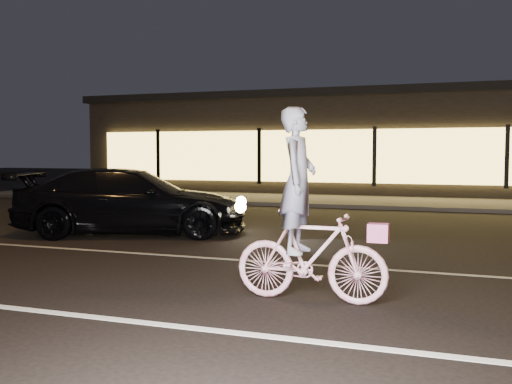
% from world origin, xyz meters
% --- Properties ---
extents(ground, '(90.00, 90.00, 0.00)m').
position_xyz_m(ground, '(0.00, 0.00, 0.00)').
color(ground, black).
rests_on(ground, ground).
extents(lane_stripe_near, '(60.00, 0.12, 0.01)m').
position_xyz_m(lane_stripe_near, '(0.00, -1.50, 0.00)').
color(lane_stripe_near, silver).
rests_on(lane_stripe_near, ground).
extents(lane_stripe_far, '(60.00, 0.10, 0.01)m').
position_xyz_m(lane_stripe_far, '(0.00, 2.00, 0.00)').
color(lane_stripe_far, gray).
rests_on(lane_stripe_far, ground).
extents(sidewalk, '(30.00, 4.00, 0.12)m').
position_xyz_m(sidewalk, '(0.00, 13.00, 0.06)').
color(sidewalk, '#383533').
rests_on(sidewalk, ground).
extents(storefront, '(25.40, 8.42, 4.20)m').
position_xyz_m(storefront, '(0.00, 18.97, 2.15)').
color(storefront, black).
rests_on(storefront, ground).
extents(cyclist, '(1.81, 0.62, 2.27)m').
position_xyz_m(cyclist, '(1.18, -0.12, 0.81)').
color(cyclist, '#E14776').
rests_on(cyclist, ground).
extents(sedan, '(5.22, 3.51, 1.40)m').
position_xyz_m(sedan, '(-3.68, 4.00, 0.70)').
color(sedan, black).
rests_on(sedan, ground).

